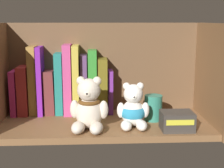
{
  "coord_description": "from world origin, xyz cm",
  "views": [
    {
      "loc": [
        -2.77,
        -99.58,
        34.78
      ],
      "look_at": [
        2.33,
        0.0,
        14.57
      ],
      "focal_mm": 51.19,
      "sensor_mm": 36.0,
      "label": 1
    }
  ],
  "objects": [
    {
      "name": "book_6",
      "position": [
        -12.54,
        11.98,
        14.21
      ],
      "size": [
        2.79,
        12.65,
        24.43
      ],
      "primitive_type": "cube",
      "color": "#BA3F7A",
      "rests_on": "shelf_board"
    },
    {
      "name": "shelf_back_panel",
      "position": [
        0.0,
        14.64,
        16.83
      ],
      "size": [
        69.33,
        1.2,
        33.66
      ],
      "primitive_type": "cube",
      "color": "brown",
      "rests_on": "ground"
    },
    {
      "name": "teddy_bear_smaller",
      "position": [
        8.61,
        -5.15,
        7.46
      ],
      "size": [
        10.11,
        10.53,
        13.9
      ],
      "color": "white",
      "rests_on": "shelf_board"
    },
    {
      "name": "book_1",
      "position": [
        -27.92,
        11.98,
        10.48
      ],
      "size": [
        3.35,
        11.97,
        16.96
      ],
      "primitive_type": "cube",
      "color": "maroon",
      "rests_on": "shelf_board"
    },
    {
      "name": "teddy_bear_larger",
      "position": [
        -4.98,
        -6.87,
        8.89
      ],
      "size": [
        11.92,
        12.27,
        16.14
      ],
      "color": "beige",
      "rests_on": "shelf_board"
    },
    {
      "name": "book_11",
      "position": [
        2.3,
        11.98,
        9.67
      ],
      "size": [
        1.64,
        9.94,
        15.34
      ],
      "primitive_type": "cube",
      "color": "#6B2A8A",
      "rests_on": "shelf_board"
    },
    {
      "name": "book_2",
      "position": [
        -24.52,
        11.98,
        13.91
      ],
      "size": [
        2.67,
        10.09,
        23.83
      ],
      "primitive_type": "cube",
      "color": "olive",
      "rests_on": "shelf_board"
    },
    {
      "name": "shelf_side_panel_right",
      "position": [
        34.26,
        0.0,
        16.83
      ],
      "size": [
        1.6,
        30.49,
        33.66
      ],
      "primitive_type": "cube",
      "color": "brown",
      "rests_on": "ground"
    },
    {
      "name": "book_4",
      "position": [
        -19.02,
        11.98,
        9.67
      ],
      "size": [
        3.68,
        9.73,
        15.4
      ],
      "primitive_type": "cube",
      "rotation": [
        0.0,
        -0.02,
        0.0
      ],
      "color": "maroon",
      "rests_on": "shelf_board"
    },
    {
      "name": "book_8",
      "position": [
        -7.01,
        11.98,
        12.41
      ],
      "size": [
        2.31,
        9.13,
        20.82
      ],
      "primitive_type": "cube",
      "color": "#573A64",
      "rests_on": "shelf_board"
    },
    {
      "name": "book_0",
      "position": [
        -30.97,
        11.98,
        9.78
      ],
      "size": [
        1.99,
        12.37,
        15.55
      ],
      "primitive_type": "cube",
      "color": "#B02467",
      "rests_on": "shelf_board"
    },
    {
      "name": "book_5",
      "position": [
        -15.63,
        11.98,
        12.73
      ],
      "size": [
        2.63,
        9.99,
        21.47
      ],
      "primitive_type": "cube",
      "color": "#1D746A",
      "rests_on": "shelf_board"
    },
    {
      "name": "shelf_board",
      "position": [
        0.0,
        0.0,
        1.0
      ],
      "size": [
        66.93,
        28.09,
        2.0
      ],
      "primitive_type": "cube",
      "color": "brown",
      "rests_on": "ground"
    },
    {
      "name": "small_product_box",
      "position": [
        21.46,
        -8.92,
        4.82
      ],
      "size": [
        9.6,
        7.44,
        5.63
      ],
      "color": "#38332D",
      "rests_on": "shelf_board"
    },
    {
      "name": "pillar_candle",
      "position": [
        16.0,
        1.12,
        6.19
      ],
      "size": [
        5.85,
        5.85,
        8.38
      ],
      "primitive_type": "cylinder",
      "color": "#2D7A66",
      "rests_on": "shelf_board"
    },
    {
      "name": "book_7",
      "position": [
        -9.65,
        11.98,
        14.08
      ],
      "size": [
        2.22,
        14.15,
        24.15
      ],
      "primitive_type": "cube",
      "color": "gold",
      "rests_on": "shelf_board"
    },
    {
      "name": "book_10",
      "position": [
        -0.5,
        11.98,
        11.79
      ],
      "size": [
        3.21,
        13.12,
        19.58
      ],
      "primitive_type": "cube",
      "color": "brown",
      "rests_on": "shelf_board"
    },
    {
      "name": "book_3",
      "position": [
        -21.95,
        11.98,
        13.85
      ],
      "size": [
        1.71,
        11.96,
        23.7
      ],
      "primitive_type": "cube",
      "color": "#721C9A",
      "rests_on": "shelf_board"
    },
    {
      "name": "book_9",
      "position": [
        -3.98,
        11.98,
        13.24
      ],
      "size": [
        2.98,
        9.43,
        22.49
      ],
      "primitive_type": "cube",
      "color": "#2E822D",
      "rests_on": "shelf_board"
    }
  ]
}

